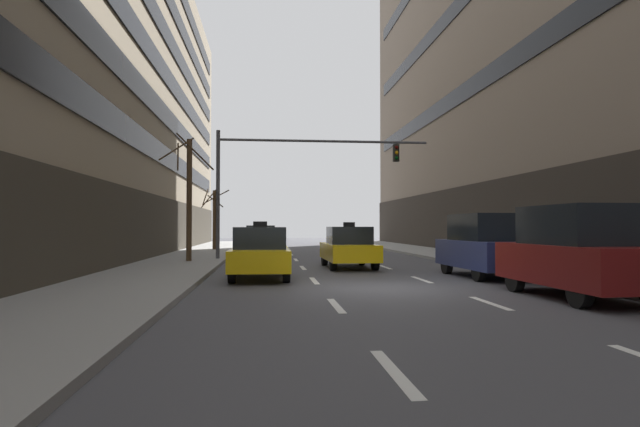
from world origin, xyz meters
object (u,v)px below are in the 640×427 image
car_parked_1 (576,252)px  street_tree_1 (215,218)px  street_tree_0 (189,196)px  taxi_driving_0 (260,253)px  pedestrian_0 (619,248)px  taxi_driving_2 (261,240)px  traffic_signal_0 (287,168)px  taxi_driving_1 (349,248)px  car_parked_2 (484,246)px

car_parked_1 → street_tree_1: bearing=113.7°
street_tree_0 → street_tree_1: street_tree_0 is taller
taxi_driving_0 → pedestrian_0: bearing=-12.4°
pedestrian_0 → taxi_driving_0: bearing=167.6°
taxi_driving_2 → street_tree_0: size_ratio=0.81×
car_parked_1 → street_tree_0: size_ratio=0.78×
car_parked_1 → street_tree_0: (-10.40, 12.11, 1.93)m
traffic_signal_0 → pedestrian_0: 14.54m
pedestrian_0 → taxi_driving_1: bearing=138.4°
car_parked_2 → traffic_signal_0: (-6.04, 8.64, 3.40)m
car_parked_1 → traffic_signal_0: traffic_signal_0 is taller
taxi_driving_1 → pedestrian_0: taxi_driving_1 is taller
street_tree_0 → street_tree_1: size_ratio=1.39×
car_parked_2 → pedestrian_0: car_parked_2 is taller
taxi_driving_0 → taxi_driving_1: size_ratio=0.99×
taxi_driving_2 → car_parked_2: size_ratio=1.07×
pedestrian_0 → traffic_signal_0: bearing=130.9°
taxi_driving_2 → traffic_signal_0: traffic_signal_0 is taller
taxi_driving_1 → pedestrian_0: 9.36m
car_parked_1 → street_tree_0: 16.08m
taxi_driving_1 → traffic_signal_0: (-2.25, 4.48, 3.62)m
taxi_driving_0 → street_tree_0: 7.78m
traffic_signal_0 → taxi_driving_1: bearing=-63.3°
taxi_driving_0 → taxi_driving_2: taxi_driving_2 is taller
car_parked_2 → street_tree_0: size_ratio=0.76×
car_parked_2 → car_parked_1: bearing=-90.0°
street_tree_0 → pedestrian_0: 16.46m
car_parked_1 → street_tree_1: (-10.40, 23.73, 1.13)m
taxi_driving_2 → car_parked_1: size_ratio=1.04×
car_parked_2 → street_tree_0: 12.69m
taxi_driving_1 → car_parked_2: size_ratio=1.02×
taxi_driving_0 → taxi_driving_1: (3.42, 3.92, 0.00)m
taxi_driving_2 → traffic_signal_0: (1.29, -6.82, 3.59)m
taxi_driving_0 → car_parked_1: car_parked_1 is taller
taxi_driving_1 → taxi_driving_2: bearing=107.4°
taxi_driving_1 → car_parked_2: 5.63m
taxi_driving_1 → car_parked_1: 10.02m
taxi_driving_1 → taxi_driving_2: taxi_driving_2 is taller
car_parked_1 → street_tree_0: street_tree_0 is taller
car_parked_2 → traffic_signal_0: traffic_signal_0 is taller
traffic_signal_0 → car_parked_2: bearing=-55.0°
taxi_driving_2 → car_parked_2: bearing=-64.6°
taxi_driving_1 → car_parked_2: (3.79, -4.15, 0.22)m
car_parked_2 → street_tree_1: street_tree_1 is taller
taxi_driving_1 → street_tree_1: (-6.61, 14.46, 1.39)m
car_parked_2 → street_tree_0: street_tree_0 is taller
street_tree_0 → taxi_driving_1: bearing=-23.2°
car_parked_1 → traffic_signal_0: (-6.04, 13.76, 3.37)m
street_tree_1 → pedestrian_0: size_ratio=2.61×
taxi_driving_2 → street_tree_1: bearing=134.2°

